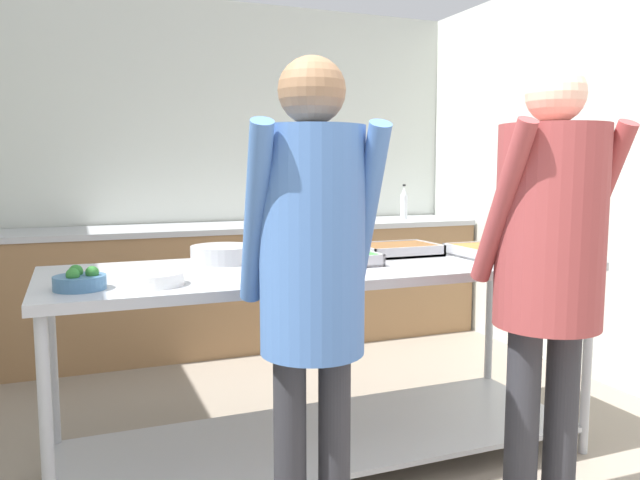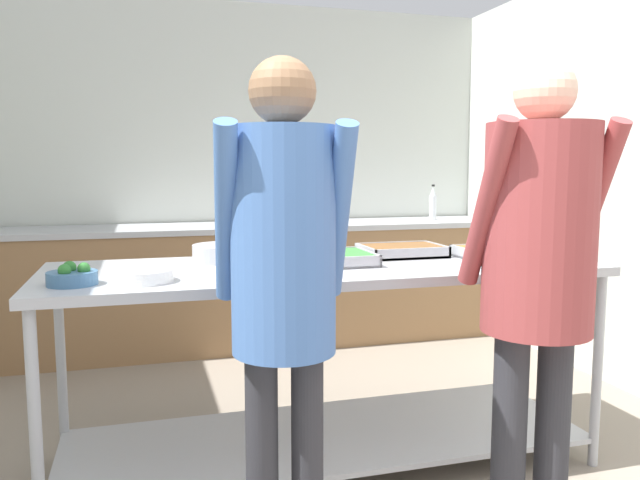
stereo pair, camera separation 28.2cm
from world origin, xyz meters
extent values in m
cube|color=silver|center=(0.00, 3.88, 1.32)|extent=(4.16, 0.06, 2.65)
cube|color=silver|center=(2.05, 1.94, 1.32)|extent=(0.06, 4.00, 2.65)
cube|color=olive|center=(0.00, 3.51, 0.45)|extent=(4.00, 0.62, 0.89)
cube|color=#ADAFB5|center=(0.00, 3.51, 0.91)|extent=(4.00, 0.65, 0.04)
cube|color=black|center=(-0.31, 3.51, 0.92)|extent=(0.50, 0.42, 0.02)
cube|color=#ADAFB5|center=(-0.01, 1.48, 0.91)|extent=(2.44, 0.85, 0.04)
cube|color=#ADAFB5|center=(-0.01, 1.48, 0.12)|extent=(2.36, 0.77, 0.02)
cylinder|color=#ADAFB5|center=(-1.18, 1.11, 0.44)|extent=(0.04, 0.04, 0.89)
cylinder|color=#ADAFB5|center=(1.16, 1.11, 0.44)|extent=(0.04, 0.04, 0.89)
cylinder|color=#ADAFB5|center=(-1.18, 1.85, 0.44)|extent=(0.04, 0.04, 0.89)
cylinder|color=#ADAFB5|center=(1.16, 1.85, 0.44)|extent=(0.04, 0.04, 0.89)
cylinder|color=#3D668C|center=(-1.05, 1.28, 0.95)|extent=(0.18, 0.18, 0.05)
sphere|color=#2D702D|center=(-1.01, 1.27, 0.99)|extent=(0.05, 0.05, 0.05)
sphere|color=#2D702D|center=(-1.07, 1.31, 0.99)|extent=(0.05, 0.05, 0.05)
sphere|color=#2D702D|center=(-1.08, 1.24, 0.99)|extent=(0.05, 0.05, 0.05)
cylinder|color=white|center=(-0.81, 1.27, 0.94)|extent=(0.24, 0.24, 0.01)
cylinder|color=white|center=(-0.81, 1.27, 0.95)|extent=(0.24, 0.24, 0.01)
cylinder|color=white|center=(-0.81, 1.27, 0.96)|extent=(0.24, 0.24, 0.01)
cylinder|color=white|center=(-0.81, 1.27, 0.97)|extent=(0.23, 0.23, 0.01)
cylinder|color=#ADAFB5|center=(-0.43, 1.72, 0.97)|extent=(0.30, 0.30, 0.08)
cylinder|color=#B7472D|center=(-0.43, 1.72, 1.00)|extent=(0.27, 0.27, 0.01)
cylinder|color=black|center=(-0.21, 1.72, 1.00)|extent=(0.14, 0.02, 0.02)
cube|color=#ADAFB5|center=(0.01, 1.48, 0.94)|extent=(0.37, 0.33, 0.01)
cube|color=#387A38|center=(0.01, 1.48, 0.96)|extent=(0.35, 0.30, 0.04)
cube|color=#ADAFB5|center=(0.01, 1.33, 0.96)|extent=(0.37, 0.01, 0.05)
cube|color=#ADAFB5|center=(0.01, 1.64, 0.96)|extent=(0.37, 0.01, 0.05)
cube|color=#ADAFB5|center=(-0.17, 1.48, 0.96)|extent=(0.01, 0.33, 0.05)
cube|color=#ADAFB5|center=(0.19, 1.48, 0.96)|extent=(0.01, 0.33, 0.05)
cube|color=#ADAFB5|center=(0.43, 1.64, 0.94)|extent=(0.39, 0.28, 0.01)
cube|color=brown|center=(0.43, 1.64, 0.96)|extent=(0.37, 0.26, 0.04)
cube|color=#ADAFB5|center=(0.43, 1.51, 0.96)|extent=(0.39, 0.01, 0.05)
cube|color=#ADAFB5|center=(0.43, 1.78, 0.96)|extent=(0.39, 0.01, 0.05)
cube|color=#ADAFB5|center=(0.24, 1.64, 0.96)|extent=(0.01, 0.28, 0.05)
cube|color=#ADAFB5|center=(0.62, 1.64, 0.96)|extent=(0.01, 0.28, 0.05)
cube|color=#ADAFB5|center=(0.89, 1.43, 0.94)|extent=(0.47, 0.32, 0.01)
cube|color=#9E6B33|center=(0.89, 1.43, 0.96)|extent=(0.45, 0.29, 0.04)
cube|color=#ADAFB5|center=(0.89, 1.28, 0.96)|extent=(0.47, 0.01, 0.05)
cube|color=#ADAFB5|center=(0.89, 1.58, 0.96)|extent=(0.47, 0.01, 0.05)
cube|color=#ADAFB5|center=(0.67, 1.43, 0.96)|extent=(0.01, 0.32, 0.05)
cube|color=#ADAFB5|center=(1.12, 1.43, 0.96)|extent=(0.01, 0.32, 0.05)
cylinder|color=#2D2D33|center=(0.44, 0.69, 0.39)|extent=(0.12, 0.12, 0.79)
cylinder|color=#2D2D33|center=(0.61, 0.68, 0.39)|extent=(0.12, 0.12, 0.79)
cylinder|color=#993D3D|center=(0.33, 0.70, 1.24)|extent=(0.09, 0.33, 0.59)
cylinder|color=#993D3D|center=(0.73, 0.67, 1.24)|extent=(0.09, 0.33, 0.59)
cylinder|color=#993D3D|center=(0.53, 0.69, 1.15)|extent=(0.38, 0.38, 0.73)
sphere|color=beige|center=(0.53, 0.69, 1.62)|extent=(0.21, 0.21, 0.21)
cylinder|color=#2D2D33|center=(-0.45, 0.74, 0.39)|extent=(0.11, 0.11, 0.78)
cylinder|color=#2D2D33|center=(-0.30, 0.72, 0.39)|extent=(0.11, 0.11, 0.78)
cylinder|color=#4770B2|center=(-0.55, 0.75, 1.22)|extent=(0.11, 0.33, 0.58)
cylinder|color=#4770B2|center=(-0.20, 0.71, 1.22)|extent=(0.11, 0.33, 0.58)
cylinder|color=#4770B2|center=(-0.37, 0.73, 1.13)|extent=(0.33, 0.33, 0.72)
sphere|color=#8C6647|center=(-0.37, 0.73, 1.60)|extent=(0.21, 0.21, 0.21)
cylinder|color=silver|center=(1.52, 3.51, 1.03)|extent=(0.06, 0.06, 0.20)
cone|color=silver|center=(1.52, 3.51, 1.17)|extent=(0.05, 0.05, 0.08)
cylinder|color=black|center=(1.52, 3.51, 1.21)|extent=(0.03, 0.03, 0.02)
camera|label=1|loc=(-1.07, -1.08, 1.37)|focal=35.00mm
camera|label=2|loc=(-0.80, -1.17, 1.37)|focal=35.00mm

